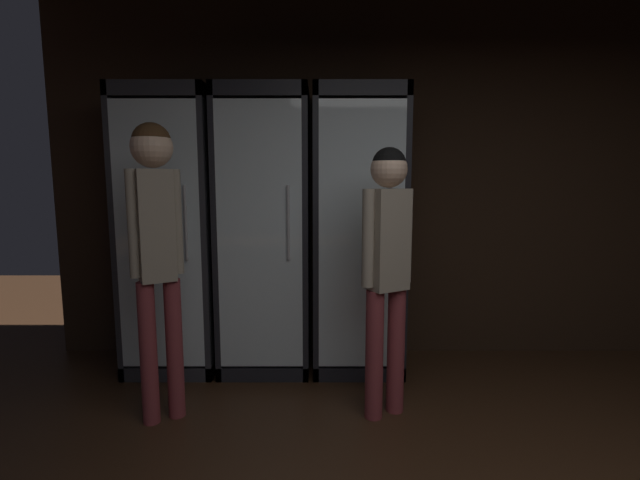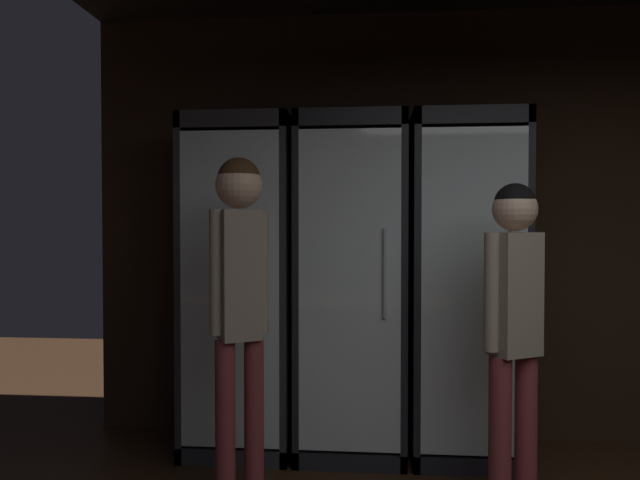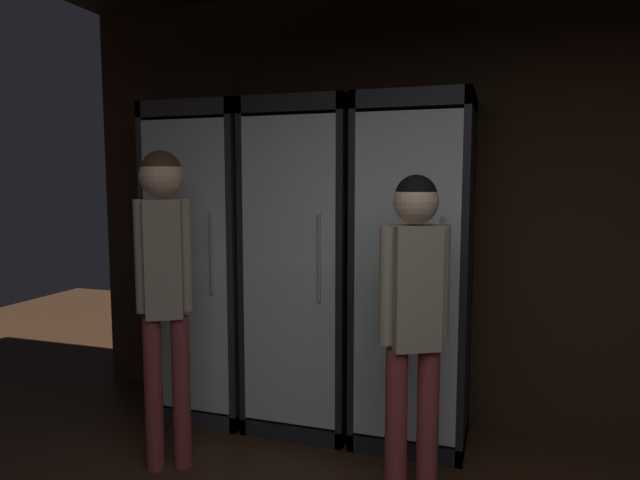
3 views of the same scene
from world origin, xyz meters
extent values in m
cube|color=black|center=(0.00, 3.03, 1.40)|extent=(6.00, 0.06, 2.80)
cube|color=#2B2B30|center=(-1.96, 2.96, 1.03)|extent=(0.66, 0.04, 2.06)
cube|color=#2B2B30|center=(-2.27, 2.69, 1.03)|extent=(0.04, 0.57, 2.06)
cube|color=#2B2B30|center=(-1.65, 2.69, 1.03)|extent=(0.04, 0.57, 2.06)
cube|color=#2B2B30|center=(-1.96, 2.69, 2.01)|extent=(0.66, 0.57, 0.10)
cube|color=#2B2B30|center=(-1.96, 2.69, 0.05)|extent=(0.66, 0.57, 0.10)
cube|color=white|center=(-1.96, 2.93, 1.03)|extent=(0.58, 0.02, 1.82)
cube|color=silver|center=(-1.96, 2.42, 1.03)|extent=(0.58, 0.02, 1.82)
cylinder|color=#B2B2B7|center=(-1.76, 2.39, 1.14)|extent=(0.02, 0.02, 0.50)
cube|color=silver|center=(-1.96, 2.69, 0.12)|extent=(0.56, 0.49, 0.02)
cylinder|color=#194723|center=(-2.14, 2.65, 0.24)|extent=(0.07, 0.07, 0.22)
cylinder|color=#194723|center=(-2.14, 2.65, 0.38)|extent=(0.02, 0.02, 0.06)
cylinder|color=#2D2D33|center=(-2.14, 2.65, 0.22)|extent=(0.07, 0.07, 0.07)
cylinder|color=#194723|center=(-1.96, 2.72, 0.23)|extent=(0.07, 0.07, 0.21)
cylinder|color=#194723|center=(-1.96, 2.72, 0.38)|extent=(0.02, 0.02, 0.08)
cylinder|color=beige|center=(-1.96, 2.72, 0.24)|extent=(0.07, 0.07, 0.07)
cylinder|color=#336B38|center=(-1.78, 2.69, 0.24)|extent=(0.08, 0.08, 0.22)
cylinder|color=#336B38|center=(-1.78, 2.69, 0.39)|extent=(0.03, 0.03, 0.09)
cylinder|color=beige|center=(-1.78, 2.69, 0.23)|extent=(0.08, 0.08, 0.06)
cube|color=silver|center=(-1.96, 2.69, 0.72)|extent=(0.56, 0.49, 0.02)
cylinder|color=#9EAD99|center=(-2.17, 2.68, 0.83)|extent=(0.06, 0.06, 0.19)
cylinder|color=#9EAD99|center=(-2.17, 2.68, 0.96)|extent=(0.02, 0.02, 0.06)
cylinder|color=#2D2D33|center=(-2.17, 2.68, 0.83)|extent=(0.06, 0.06, 0.07)
cylinder|color=#9EAD99|center=(-2.04, 2.66, 0.83)|extent=(0.07, 0.07, 0.20)
cylinder|color=#9EAD99|center=(-2.04, 2.66, 0.97)|extent=(0.02, 0.02, 0.08)
cylinder|color=#B2332D|center=(-2.04, 2.66, 0.83)|extent=(0.08, 0.08, 0.07)
cylinder|color=brown|center=(-1.90, 2.70, 0.84)|extent=(0.07, 0.07, 0.22)
cylinder|color=brown|center=(-1.90, 2.70, 0.99)|extent=(0.02, 0.02, 0.07)
cylinder|color=#B2332D|center=(-1.90, 2.70, 0.83)|extent=(0.07, 0.07, 0.06)
cylinder|color=black|center=(-1.75, 2.73, 0.83)|extent=(0.08, 0.08, 0.20)
cylinder|color=black|center=(-1.75, 2.73, 0.97)|extent=(0.02, 0.02, 0.07)
cylinder|color=white|center=(-1.75, 2.73, 0.81)|extent=(0.08, 0.08, 0.06)
cube|color=silver|center=(-1.96, 2.69, 1.33)|extent=(0.56, 0.49, 0.02)
cylinder|color=brown|center=(-2.13, 2.68, 1.44)|extent=(0.07, 0.07, 0.21)
cylinder|color=brown|center=(-2.13, 2.68, 1.58)|extent=(0.02, 0.02, 0.07)
cylinder|color=white|center=(-2.13, 2.68, 1.41)|extent=(0.07, 0.07, 0.05)
cylinder|color=brown|center=(-1.97, 2.71, 1.44)|extent=(0.07, 0.07, 0.20)
cylinder|color=brown|center=(-1.97, 2.71, 1.58)|extent=(0.03, 0.03, 0.07)
cylinder|color=#B2332D|center=(-1.97, 2.71, 1.41)|extent=(0.07, 0.07, 0.05)
cylinder|color=brown|center=(-1.77, 2.68, 1.45)|extent=(0.06, 0.06, 0.23)
cylinder|color=brown|center=(-1.77, 2.68, 1.60)|extent=(0.02, 0.02, 0.07)
cylinder|color=#B2332D|center=(-1.77, 2.68, 1.43)|extent=(0.06, 0.06, 0.07)
cube|color=black|center=(-1.27, 2.96, 1.03)|extent=(0.66, 0.04, 2.06)
cube|color=black|center=(-1.58, 2.69, 1.03)|extent=(0.04, 0.57, 2.06)
cube|color=black|center=(-0.96, 2.69, 1.03)|extent=(0.04, 0.57, 2.06)
cube|color=black|center=(-1.27, 2.69, 2.01)|extent=(0.66, 0.57, 0.10)
cube|color=black|center=(-1.27, 2.69, 0.05)|extent=(0.66, 0.57, 0.10)
cube|color=white|center=(-1.27, 2.93, 1.03)|extent=(0.58, 0.02, 1.82)
cube|color=silver|center=(-1.27, 2.42, 1.03)|extent=(0.58, 0.02, 1.82)
cylinder|color=#B2B2B7|center=(-1.07, 2.39, 1.14)|extent=(0.02, 0.02, 0.50)
cube|color=silver|center=(-1.27, 2.69, 0.12)|extent=(0.56, 0.49, 0.02)
cylinder|color=#9EAD99|center=(-1.48, 2.69, 0.24)|extent=(0.07, 0.07, 0.22)
cylinder|color=#9EAD99|center=(-1.48, 2.69, 0.38)|extent=(0.02, 0.02, 0.07)
cylinder|color=white|center=(-1.48, 2.69, 0.21)|extent=(0.07, 0.07, 0.06)
cylinder|color=#194723|center=(-1.34, 2.72, 0.24)|extent=(0.06, 0.06, 0.23)
cylinder|color=#194723|center=(-1.34, 2.72, 0.40)|extent=(0.02, 0.02, 0.08)
cylinder|color=white|center=(-1.34, 2.72, 0.24)|extent=(0.06, 0.06, 0.08)
cylinder|color=black|center=(-1.20, 2.69, 0.22)|extent=(0.08, 0.08, 0.19)
cylinder|color=black|center=(-1.20, 2.69, 0.35)|extent=(0.03, 0.03, 0.07)
cylinder|color=#B2332D|center=(-1.20, 2.69, 0.22)|extent=(0.08, 0.08, 0.06)
cylinder|color=#9EAD99|center=(-1.06, 2.69, 0.24)|extent=(0.07, 0.07, 0.22)
cylinder|color=#9EAD99|center=(-1.06, 2.69, 0.38)|extent=(0.03, 0.03, 0.07)
cylinder|color=tan|center=(-1.06, 2.69, 0.24)|extent=(0.08, 0.08, 0.07)
cube|color=silver|center=(-1.27, 2.69, 0.72)|extent=(0.56, 0.49, 0.02)
cylinder|color=gray|center=(-1.49, 2.73, 0.82)|extent=(0.06, 0.06, 0.18)
cylinder|color=gray|center=(-1.49, 2.73, 0.96)|extent=(0.02, 0.02, 0.09)
cylinder|color=#B2332D|center=(-1.49, 2.73, 0.83)|extent=(0.07, 0.07, 0.07)
cylinder|color=#336B38|center=(-1.34, 2.67, 0.85)|extent=(0.06, 0.06, 0.22)
cylinder|color=#336B38|center=(-1.34, 2.67, 1.00)|extent=(0.02, 0.02, 0.07)
cylinder|color=#2D2D33|center=(-1.34, 2.67, 0.84)|extent=(0.06, 0.06, 0.09)
cylinder|color=#9EAD99|center=(-1.19, 2.69, 0.83)|extent=(0.08, 0.08, 0.19)
cylinder|color=#9EAD99|center=(-1.19, 2.69, 0.98)|extent=(0.03, 0.03, 0.10)
cylinder|color=beige|center=(-1.19, 2.69, 0.80)|extent=(0.08, 0.08, 0.06)
cylinder|color=brown|center=(-1.06, 2.69, 0.83)|extent=(0.07, 0.07, 0.19)
cylinder|color=brown|center=(-1.06, 2.69, 0.96)|extent=(0.02, 0.02, 0.08)
cylinder|color=tan|center=(-1.06, 2.69, 0.81)|extent=(0.07, 0.07, 0.05)
cube|color=silver|center=(-1.27, 2.69, 1.33)|extent=(0.56, 0.49, 0.02)
cylinder|color=#336B38|center=(-1.42, 2.65, 1.46)|extent=(0.06, 0.06, 0.24)
cylinder|color=#336B38|center=(-1.42, 2.65, 1.61)|extent=(0.02, 0.02, 0.07)
cylinder|color=tan|center=(-1.42, 2.65, 1.44)|extent=(0.06, 0.06, 0.09)
cylinder|color=#9EAD99|center=(-1.13, 2.73, 1.45)|extent=(0.06, 0.06, 0.22)
cylinder|color=#9EAD99|center=(-1.13, 2.73, 1.61)|extent=(0.02, 0.02, 0.10)
cylinder|color=white|center=(-1.13, 2.73, 1.43)|extent=(0.06, 0.06, 0.06)
cube|color=black|center=(-0.58, 2.96, 1.03)|extent=(0.66, 0.04, 2.06)
cube|color=black|center=(-0.89, 2.69, 1.03)|extent=(0.04, 0.57, 2.06)
cube|color=black|center=(-0.28, 2.69, 1.03)|extent=(0.04, 0.57, 2.06)
cube|color=black|center=(-0.58, 2.69, 2.01)|extent=(0.66, 0.57, 0.10)
cube|color=black|center=(-0.58, 2.69, 0.05)|extent=(0.66, 0.57, 0.10)
cube|color=white|center=(-0.58, 2.93, 1.03)|extent=(0.58, 0.02, 1.82)
cube|color=silver|center=(-0.58, 2.42, 1.03)|extent=(0.58, 0.02, 1.82)
cylinder|color=#B2B2B7|center=(-0.39, 2.39, 1.14)|extent=(0.02, 0.02, 0.50)
cube|color=silver|center=(-0.58, 2.69, 0.12)|extent=(0.56, 0.49, 0.02)
cylinder|color=#336B38|center=(-0.77, 2.68, 0.23)|extent=(0.08, 0.08, 0.21)
cylinder|color=#336B38|center=(-0.77, 2.68, 0.39)|extent=(0.03, 0.03, 0.10)
cylinder|color=beige|center=(-0.77, 2.68, 0.24)|extent=(0.08, 0.08, 0.07)
cylinder|color=brown|center=(-0.59, 2.74, 0.24)|extent=(0.06, 0.06, 0.22)
cylinder|color=brown|center=(-0.59, 2.74, 0.39)|extent=(0.02, 0.02, 0.09)
cylinder|color=#B2332D|center=(-0.59, 2.74, 0.23)|extent=(0.06, 0.06, 0.06)
cylinder|color=#194723|center=(-0.40, 2.69, 0.23)|extent=(0.07, 0.07, 0.19)
cylinder|color=#194723|center=(-0.40, 2.69, 0.35)|extent=(0.03, 0.03, 0.07)
cylinder|color=tan|center=(-0.40, 2.69, 0.22)|extent=(0.08, 0.08, 0.07)
cube|color=silver|center=(-0.58, 2.69, 0.57)|extent=(0.56, 0.49, 0.02)
cylinder|color=#9EAD99|center=(-0.72, 2.67, 0.70)|extent=(0.08, 0.08, 0.23)
cylinder|color=#9EAD99|center=(-0.72, 2.67, 0.84)|extent=(0.03, 0.03, 0.07)
cylinder|color=#B2332D|center=(-0.72, 2.67, 0.70)|extent=(0.08, 0.08, 0.09)
cylinder|color=brown|center=(-0.45, 2.72, 0.69)|extent=(0.08, 0.08, 0.22)
cylinder|color=brown|center=(-0.45, 2.72, 0.84)|extent=(0.03, 0.03, 0.07)
cylinder|color=#B2332D|center=(-0.45, 2.72, 0.67)|extent=(0.08, 0.08, 0.07)
cube|color=silver|center=(-0.58, 2.69, 1.03)|extent=(0.56, 0.49, 0.02)
cylinder|color=black|center=(-0.73, 2.71, 1.14)|extent=(0.06, 0.06, 0.20)
cylinder|color=black|center=(-0.73, 2.71, 1.29)|extent=(0.02, 0.02, 0.10)
cylinder|color=#2D2D33|center=(-0.73, 2.71, 1.14)|extent=(0.07, 0.07, 0.08)
cylinder|color=gray|center=(-0.45, 2.70, 1.13)|extent=(0.06, 0.06, 0.20)
cylinder|color=gray|center=(-0.45, 2.70, 1.28)|extent=(0.02, 0.02, 0.10)
cylinder|color=#2D2D33|center=(-0.45, 2.70, 1.11)|extent=(0.06, 0.06, 0.07)
cube|color=silver|center=(-0.58, 2.69, 1.48)|extent=(0.56, 0.49, 0.02)
cylinder|color=brown|center=(-0.76, 2.67, 1.59)|extent=(0.08, 0.08, 0.20)
cylinder|color=brown|center=(-0.76, 2.67, 1.74)|extent=(0.03, 0.03, 0.09)
cylinder|color=#2D2D33|center=(-0.76, 2.67, 1.59)|extent=(0.08, 0.08, 0.07)
cylinder|color=#336B38|center=(-0.59, 2.74, 1.60)|extent=(0.08, 0.08, 0.22)
cylinder|color=#336B38|center=(-0.59, 2.74, 1.75)|extent=(0.03, 0.03, 0.10)
cylinder|color=white|center=(-0.59, 2.74, 1.59)|extent=(0.08, 0.08, 0.07)
cylinder|color=gray|center=(-0.40, 2.65, 1.58)|extent=(0.07, 0.07, 0.19)
cylinder|color=gray|center=(-0.40, 2.65, 1.72)|extent=(0.03, 0.03, 0.07)
cylinder|color=tan|center=(-0.40, 2.65, 1.59)|extent=(0.08, 0.08, 0.06)
cylinder|color=brown|center=(-1.85, 1.89, 0.42)|extent=(0.10, 0.10, 0.84)
cylinder|color=brown|center=(-1.73, 1.97, 0.42)|extent=(0.10, 0.10, 0.84)
cube|color=gray|center=(-1.79, 1.93, 1.16)|extent=(0.24, 0.22, 0.63)
cylinder|color=gray|center=(-1.89, 1.87, 1.18)|extent=(0.06, 0.06, 0.60)
cylinder|color=gray|center=(-1.69, 1.99, 1.18)|extent=(0.06, 0.06, 0.60)
sphere|color=beige|center=(-1.79, 1.93, 1.60)|extent=(0.23, 0.23, 0.23)
sphere|color=#472D19|center=(-1.79, 1.93, 1.63)|extent=(0.21, 0.21, 0.21)
cylinder|color=brown|center=(-0.54, 1.95, 0.39)|extent=(0.11, 0.11, 0.78)
cylinder|color=brown|center=(-0.40, 2.03, 0.39)|extent=(0.11, 0.11, 0.78)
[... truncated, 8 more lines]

